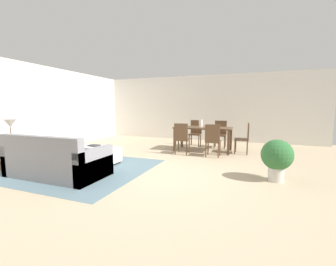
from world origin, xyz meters
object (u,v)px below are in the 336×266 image
(dining_chair_near_left, at_px, (182,137))
(book_on_ottoman, at_px, (94,145))
(table_lamp, at_px, (10,124))
(dining_chair_head_east, at_px, (245,137))
(couch, at_px, (56,162))
(dining_chair_far_left, at_px, (196,131))
(ottoman_table, at_px, (98,154))
(potted_plant, at_px, (277,157))
(vase_centerpiece, at_px, (201,123))
(dining_table, at_px, (203,130))
(dining_chair_far_right, at_px, (220,132))
(dining_chair_near_right, at_px, (213,139))
(side_table, at_px, (12,149))

(dining_chair_near_left, bearing_deg, book_on_ottoman, -136.52)
(table_lamp, distance_m, dining_chair_head_east, 5.96)
(couch, distance_m, dining_chair_far_left, 4.77)
(dining_chair_head_east, bearing_deg, dining_chair_far_left, 153.92)
(ottoman_table, xyz_separation_m, table_lamp, (-1.38, -1.13, 0.77))
(dining_chair_near_left, relative_size, potted_plant, 1.17)
(table_lamp, height_order, book_on_ottoman, table_lamp)
(vase_centerpiece, bearing_deg, dining_chair_near_left, -117.41)
(dining_table, bearing_deg, potted_plant, -51.59)
(ottoman_table, bearing_deg, dining_table, 49.46)
(potted_plant, bearing_deg, couch, -163.01)
(dining_chair_far_right, bearing_deg, dining_chair_far_left, -178.77)
(dining_chair_near_right, relative_size, book_on_ottoman, 3.54)
(dining_chair_far_left, relative_size, dining_chair_head_east, 1.00)
(dining_table, height_order, book_on_ottoman, dining_table)
(dining_chair_near_left, distance_m, dining_chair_near_right, 0.91)
(dining_table, distance_m, book_on_ottoman, 3.32)
(ottoman_table, bearing_deg, table_lamp, -140.53)
(couch, bearing_deg, dining_chair_head_east, 46.13)
(side_table, xyz_separation_m, dining_chair_far_right, (3.92, 4.43, 0.05))
(dining_table, distance_m, vase_centerpiece, 0.22)
(ottoman_table, xyz_separation_m, potted_plant, (3.99, 0.10, 0.23))
(vase_centerpiece, bearing_deg, potted_plant, -50.28)
(dining_chair_near_right, bearing_deg, dining_chair_far_right, 90.25)
(ottoman_table, bearing_deg, dining_chair_head_east, 36.12)
(dining_chair_far_right, bearing_deg, table_lamp, -131.51)
(table_lamp, distance_m, dining_chair_near_left, 4.17)
(dining_chair_near_right, relative_size, vase_centerpiece, 3.93)
(book_on_ottoman, bearing_deg, dining_table, 47.54)
(couch, bearing_deg, dining_chair_near_left, 58.54)
(side_table, xyz_separation_m, vase_centerpiece, (3.41, 3.59, 0.41))
(dining_chair_far_right, bearing_deg, dining_chair_near_left, -119.46)
(dining_chair_near_right, xyz_separation_m, book_on_ottoman, (-2.67, -1.65, -0.09))
(dining_table, distance_m, dining_chair_near_left, 0.91)
(dining_chair_far_right, distance_m, book_on_ottoman, 4.22)
(dining_chair_near_right, bearing_deg, vase_centerpiece, 123.26)
(table_lamp, height_order, dining_chair_near_left, table_lamp)
(dining_table, bearing_deg, table_lamp, -134.07)
(vase_centerpiece, relative_size, book_on_ottoman, 0.90)
(ottoman_table, relative_size, book_on_ottoman, 4.30)
(couch, height_order, book_on_ottoman, couch)
(ottoman_table, xyz_separation_m, dining_table, (2.11, 2.47, 0.43))
(dining_chair_far_left, bearing_deg, dining_chair_near_left, -91.15)
(ottoman_table, distance_m, dining_chair_near_left, 2.38)
(dining_chair_near_left, height_order, potted_plant, dining_chair_near_left)
(dining_chair_head_east, xyz_separation_m, vase_centerpiece, (-1.32, 0.01, 0.36))
(dining_chair_far_right, relative_size, book_on_ottoman, 3.54)
(book_on_ottoman, bearing_deg, table_lamp, -137.21)
(table_lamp, distance_m, dining_chair_near_right, 4.85)
(vase_centerpiece, bearing_deg, dining_table, 9.91)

